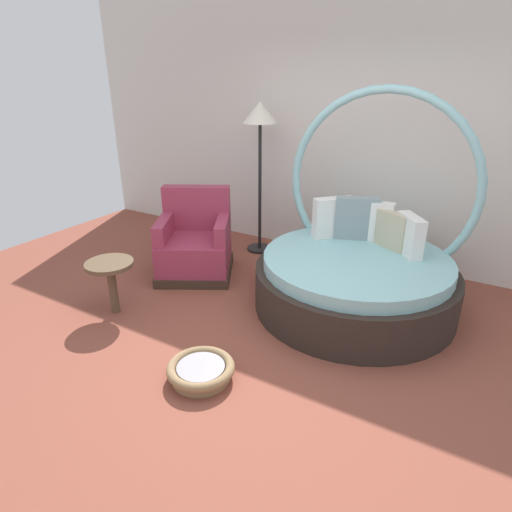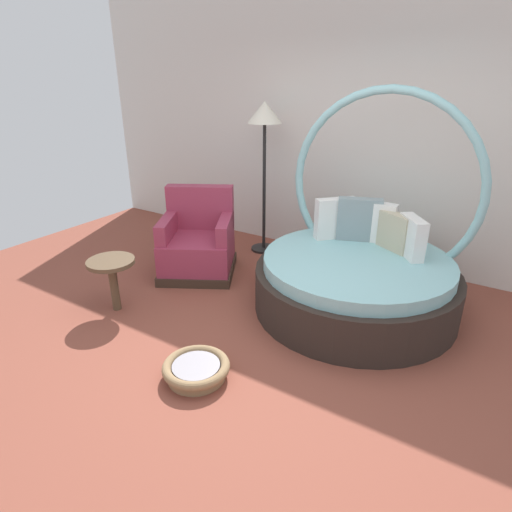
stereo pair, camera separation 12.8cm
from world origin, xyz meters
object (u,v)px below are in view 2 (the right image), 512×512
Objects in this scene: round_daybed at (359,269)px; side_table at (112,269)px; red_armchair at (198,244)px; floor_lamp at (265,127)px; pet_basket at (196,369)px.

side_table is at bearing -145.40° from round_daybed.
side_table is (-1.93, -1.33, 0.04)m from round_daybed.
red_armchair is 2.09× the size of side_table.
round_daybed is 2.34m from side_table.
round_daybed is at bearing 34.60° from side_table.
round_daybed is 3.89× the size of side_table.
floor_lamp reaches higher than side_table.
side_table is (-1.31, 0.37, 0.35)m from pet_basket.
red_armchair is at bearing 83.80° from side_table.
pet_basket is at bearing -51.27° from red_armchair.
round_daybed reaches higher than side_table.
red_armchair is at bearing -106.97° from floor_lamp.
side_table is at bearing -101.28° from floor_lamp.
pet_basket is at bearing -69.75° from floor_lamp.
round_daybed is 2.04m from floor_lamp.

